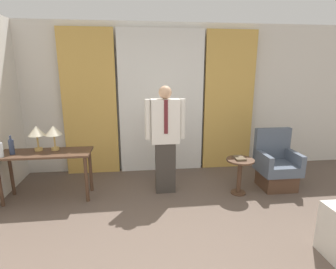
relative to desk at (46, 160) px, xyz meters
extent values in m
cube|color=silver|center=(1.79, 1.10, 0.74)|extent=(10.00, 0.06, 2.70)
cube|color=white|center=(1.79, 0.97, 0.68)|extent=(1.54, 0.06, 2.58)
cube|color=gold|center=(0.51, 0.97, 0.68)|extent=(0.94, 0.06, 2.58)
cube|color=gold|center=(3.07, 0.97, 0.68)|extent=(0.94, 0.06, 2.58)
cube|color=#4C3323|center=(0.00, 0.00, 0.10)|extent=(1.30, 0.48, 0.03)
cylinder|color=#4C3323|center=(-0.59, -0.18, -0.26)|extent=(0.05, 0.05, 0.69)
cylinder|color=#4C3323|center=(0.59, -0.18, -0.26)|extent=(0.05, 0.05, 0.69)
cylinder|color=#4C3323|center=(-0.59, 0.18, -0.26)|extent=(0.05, 0.05, 0.69)
cylinder|color=#4C3323|center=(0.59, 0.18, -0.26)|extent=(0.05, 0.05, 0.69)
cylinder|color=tan|center=(-0.12, 0.10, 0.13)|extent=(0.11, 0.11, 0.04)
cylinder|color=tan|center=(-0.12, 0.10, 0.25)|extent=(0.02, 0.02, 0.19)
cone|color=beige|center=(-0.12, 0.10, 0.41)|extent=(0.24, 0.24, 0.14)
cylinder|color=tan|center=(0.12, 0.10, 0.13)|extent=(0.11, 0.11, 0.04)
cylinder|color=tan|center=(0.12, 0.10, 0.25)|extent=(0.02, 0.02, 0.19)
cone|color=beige|center=(0.12, 0.10, 0.41)|extent=(0.24, 0.24, 0.14)
cylinder|color=#2D3851|center=(-0.42, -0.04, 0.22)|extent=(0.07, 0.07, 0.21)
cylinder|color=#2D3851|center=(-0.42, -0.04, 0.35)|extent=(0.03, 0.03, 0.06)
cylinder|color=silver|center=(-0.52, -0.15, 0.21)|extent=(0.07, 0.07, 0.20)
cube|color=#38332D|center=(1.76, 0.02, -0.21)|extent=(0.30, 0.16, 0.80)
cube|color=silver|center=(1.76, 0.02, 0.52)|extent=(0.42, 0.19, 0.67)
cube|color=#5B1E23|center=(1.76, -0.08, 0.61)|extent=(0.06, 0.01, 0.50)
cylinder|color=silver|center=(1.50, 0.02, 0.56)|extent=(0.09, 0.09, 0.60)
cylinder|color=silver|center=(2.01, 0.02, 0.56)|extent=(0.09, 0.09, 0.60)
sphere|color=tan|center=(1.76, 0.02, 0.96)|extent=(0.19, 0.19, 0.19)
cube|color=#4C3323|center=(3.57, -0.07, -0.47)|extent=(0.51, 0.47, 0.27)
cube|color=#4C5666|center=(3.57, -0.07, -0.26)|extent=(0.60, 0.55, 0.16)
cube|color=#4C5666|center=(3.57, 0.16, 0.08)|extent=(0.60, 0.10, 0.52)
cube|color=#4C5666|center=(3.31, -0.07, -0.09)|extent=(0.08, 0.55, 0.18)
cube|color=#4C5666|center=(3.83, -0.07, -0.09)|extent=(0.08, 0.55, 0.18)
cylinder|color=#4C3323|center=(2.88, -0.20, -0.60)|extent=(0.23, 0.23, 0.02)
cylinder|color=#4C3323|center=(2.88, -0.20, -0.34)|extent=(0.07, 0.07, 0.54)
cylinder|color=#4C3323|center=(2.88, -0.20, -0.06)|extent=(0.42, 0.42, 0.02)
cube|color=brown|center=(2.87, -0.18, -0.03)|extent=(0.15, 0.21, 0.03)
camera|label=1|loc=(1.34, -3.80, 1.28)|focal=28.00mm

